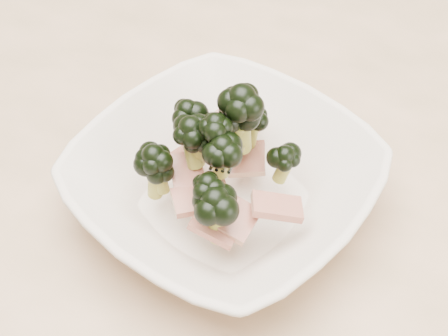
{
  "coord_description": "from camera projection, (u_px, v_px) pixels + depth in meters",
  "views": [
    {
      "loc": [
        0.25,
        -0.38,
        1.21
      ],
      "look_at": [
        0.11,
        -0.05,
        0.8
      ],
      "focal_mm": 50.0,
      "sensor_mm": 36.0,
      "label": 1
    }
  ],
  "objects": [
    {
      "name": "dining_table",
      "position": [
        154.0,
        195.0,
        0.71
      ],
      "size": [
        1.2,
        0.8,
        0.75
      ],
      "color": "tan",
      "rests_on": "ground"
    },
    {
      "name": "broccoli_dish",
      "position": [
        223.0,
        177.0,
        0.55
      ],
      "size": [
        0.32,
        0.32,
        0.13
      ],
      "color": "beige",
      "rests_on": "dining_table"
    }
  ]
}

